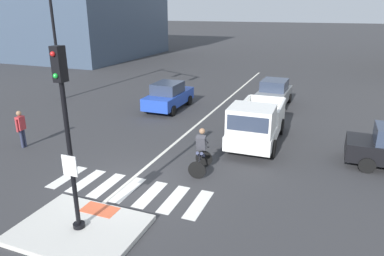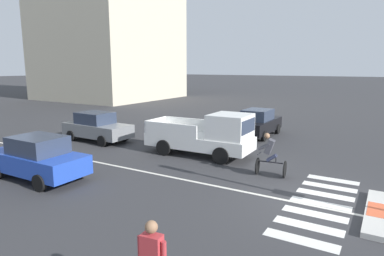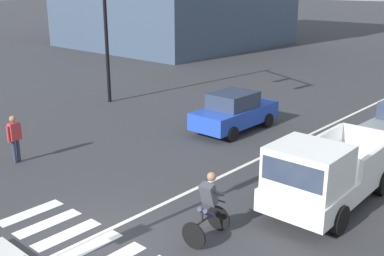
{
  "view_description": "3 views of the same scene",
  "coord_description": "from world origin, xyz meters",
  "px_view_note": "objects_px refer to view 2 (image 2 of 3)",
  "views": [
    {
      "loc": [
        5.87,
        -9.17,
        5.85
      ],
      "look_at": [
        0.78,
        3.77,
        1.04
      ],
      "focal_mm": 32.59,
      "sensor_mm": 36.0,
      "label": 1
    },
    {
      "loc": [
        -10.36,
        -1.75,
        4.17
      ],
      "look_at": [
        0.97,
        4.99,
        1.74
      ],
      "focal_mm": 31.16,
      "sensor_mm": 36.0,
      "label": 2
    },
    {
      "loc": [
        8.31,
        -5.76,
        5.98
      ],
      "look_at": [
        -1.38,
        5.01,
        1.44
      ],
      "focal_mm": 43.81,
      "sensor_mm": 36.0,
      "label": 3
    }
  ],
  "objects_px": {
    "car_black_cross_right": "(258,123)",
    "cyclist": "(270,154)",
    "car_blue_westbound_far": "(37,158)",
    "car_grey_eastbound_far": "(97,127)",
    "pickup_truck_white_eastbound_mid": "(208,136)"
  },
  "relations": [
    {
      "from": "car_black_cross_right",
      "to": "cyclist",
      "type": "bearing_deg",
      "value": -156.95
    },
    {
      "from": "car_blue_westbound_far",
      "to": "car_grey_eastbound_far",
      "type": "relative_size",
      "value": 0.99
    },
    {
      "from": "car_black_cross_right",
      "to": "pickup_truck_white_eastbound_mid",
      "type": "height_order",
      "value": "pickup_truck_white_eastbound_mid"
    },
    {
      "from": "car_blue_westbound_far",
      "to": "cyclist",
      "type": "xyz_separation_m",
      "value": [
        4.79,
        -7.4,
        0.06
      ]
    },
    {
      "from": "car_grey_eastbound_far",
      "to": "pickup_truck_white_eastbound_mid",
      "type": "distance_m",
      "value": 6.99
    },
    {
      "from": "car_black_cross_right",
      "to": "pickup_truck_white_eastbound_mid",
      "type": "distance_m",
      "value": 5.73
    },
    {
      "from": "car_black_cross_right",
      "to": "car_grey_eastbound_far",
      "type": "xyz_separation_m",
      "value": [
        -6.02,
        7.39,
        0.0
      ]
    },
    {
      "from": "car_blue_westbound_far",
      "to": "cyclist",
      "type": "bearing_deg",
      "value": -57.08
    },
    {
      "from": "car_black_cross_right",
      "to": "cyclist",
      "type": "xyz_separation_m",
      "value": [
        -7.04,
        -2.99,
        0.06
      ]
    },
    {
      "from": "car_black_cross_right",
      "to": "car_blue_westbound_far",
      "type": "distance_m",
      "value": 12.63
    },
    {
      "from": "car_blue_westbound_far",
      "to": "cyclist",
      "type": "relative_size",
      "value": 2.45
    },
    {
      "from": "pickup_truck_white_eastbound_mid",
      "to": "cyclist",
      "type": "height_order",
      "value": "pickup_truck_white_eastbound_mid"
    },
    {
      "from": "car_blue_westbound_far",
      "to": "pickup_truck_white_eastbound_mid",
      "type": "relative_size",
      "value": 0.8
    },
    {
      "from": "car_black_cross_right",
      "to": "car_blue_westbound_far",
      "type": "height_order",
      "value": "same"
    },
    {
      "from": "car_blue_westbound_far",
      "to": "pickup_truck_white_eastbound_mid",
      "type": "height_order",
      "value": "pickup_truck_white_eastbound_mid"
    }
  ]
}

